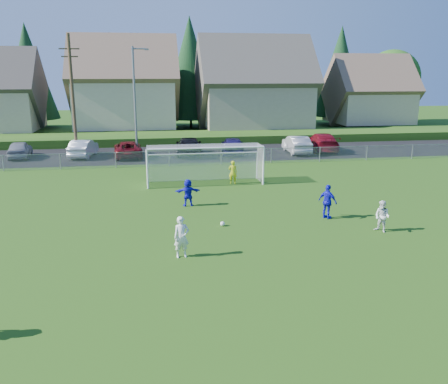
{
  "coord_description": "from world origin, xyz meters",
  "views": [
    {
      "loc": [
        -3.47,
        -13.83,
        7.03
      ],
      "look_at": [
        0.0,
        8.0,
        1.4
      ],
      "focal_mm": 38.0,
      "sensor_mm": 36.0,
      "label": 1
    }
  ],
  "objects_px": {
    "player_white_b": "(382,216)",
    "player_blue_b": "(188,193)",
    "car_d": "(189,146)",
    "car_b": "(83,148)",
    "car_a": "(20,149)",
    "soccer_goal": "(204,158)",
    "car_c": "(128,149)",
    "car_e": "(233,146)",
    "player_blue_a": "(328,202)",
    "car_f": "(297,144)",
    "car_g": "(322,142)",
    "goalkeeper": "(233,172)",
    "player_white_a": "(182,237)",
    "soccer_ball": "(222,224)"
  },
  "relations": [
    {
      "from": "player_blue_b",
      "to": "soccer_goal",
      "type": "xyz_separation_m",
      "value": [
        1.52,
        5.28,
        0.89
      ]
    },
    {
      "from": "car_b",
      "to": "car_e",
      "type": "bearing_deg",
      "value": -176.79
    },
    {
      "from": "car_a",
      "to": "soccer_goal",
      "type": "distance_m",
      "value": 18.42
    },
    {
      "from": "soccer_ball",
      "to": "soccer_goal",
      "type": "xyz_separation_m",
      "value": [
        0.22,
        8.99,
        1.52
      ]
    },
    {
      "from": "player_white_a",
      "to": "goalkeeper",
      "type": "bearing_deg",
      "value": 62.48
    },
    {
      "from": "player_blue_b",
      "to": "car_a",
      "type": "xyz_separation_m",
      "value": [
        -12.71,
        16.94,
        -0.03
      ]
    },
    {
      "from": "car_e",
      "to": "player_blue_a",
      "type": "bearing_deg",
      "value": 100.41
    },
    {
      "from": "player_white_b",
      "to": "player_blue_b",
      "type": "xyz_separation_m",
      "value": [
        -8.26,
        5.64,
        0.02
      ]
    },
    {
      "from": "player_blue_b",
      "to": "car_b",
      "type": "distance_m",
      "value": 18.2
    },
    {
      "from": "player_blue_b",
      "to": "car_c",
      "type": "height_order",
      "value": "player_blue_b"
    },
    {
      "from": "car_d",
      "to": "car_b",
      "type": "bearing_deg",
      "value": -0.16
    },
    {
      "from": "car_a",
      "to": "car_f",
      "type": "bearing_deg",
      "value": 171.01
    },
    {
      "from": "player_white_b",
      "to": "car_g",
      "type": "height_order",
      "value": "car_g"
    },
    {
      "from": "soccer_ball",
      "to": "car_g",
      "type": "xyz_separation_m",
      "value": [
        12.3,
        20.1,
        0.7
      ]
    },
    {
      "from": "car_b",
      "to": "car_d",
      "type": "height_order",
      "value": "car_d"
    },
    {
      "from": "player_blue_b",
      "to": "car_a",
      "type": "distance_m",
      "value": 21.18
    },
    {
      "from": "soccer_ball",
      "to": "player_white_a",
      "type": "xyz_separation_m",
      "value": [
        -2.15,
        -3.53,
        0.71
      ]
    },
    {
      "from": "player_white_b",
      "to": "car_c",
      "type": "height_order",
      "value": "player_white_b"
    },
    {
      "from": "car_a",
      "to": "car_e",
      "type": "distance_m",
      "value": 17.95
    },
    {
      "from": "car_d",
      "to": "car_a",
      "type": "bearing_deg",
      "value": -0.24
    },
    {
      "from": "player_white_b",
      "to": "player_blue_a",
      "type": "height_order",
      "value": "player_blue_a"
    },
    {
      "from": "player_blue_a",
      "to": "player_blue_b",
      "type": "bearing_deg",
      "value": 25.39
    },
    {
      "from": "car_g",
      "to": "soccer_goal",
      "type": "bearing_deg",
      "value": 50.36
    },
    {
      "from": "player_blue_b",
      "to": "car_d",
      "type": "height_order",
      "value": "car_d"
    },
    {
      "from": "car_a",
      "to": "car_e",
      "type": "height_order",
      "value": "car_e"
    },
    {
      "from": "car_f",
      "to": "soccer_goal",
      "type": "bearing_deg",
      "value": 50.15
    },
    {
      "from": "player_blue_b",
      "to": "car_c",
      "type": "relative_size",
      "value": 0.3
    },
    {
      "from": "player_blue_a",
      "to": "goalkeeper",
      "type": "height_order",
      "value": "player_blue_a"
    },
    {
      "from": "car_a",
      "to": "car_g",
      "type": "relative_size",
      "value": 0.74
    },
    {
      "from": "car_d",
      "to": "car_g",
      "type": "relative_size",
      "value": 0.96
    },
    {
      "from": "player_blue_a",
      "to": "car_f",
      "type": "distance_m",
      "value": 19.42
    },
    {
      "from": "player_blue_b",
      "to": "car_c",
      "type": "distance_m",
      "value": 16.3
    },
    {
      "from": "player_blue_b",
      "to": "car_f",
      "type": "bearing_deg",
      "value": -128.35
    },
    {
      "from": "player_white_b",
      "to": "car_e",
      "type": "relative_size",
      "value": 0.31
    },
    {
      "from": "player_white_b",
      "to": "car_c",
      "type": "distance_m",
      "value": 24.63
    },
    {
      "from": "player_blue_a",
      "to": "goalkeeper",
      "type": "xyz_separation_m",
      "value": [
        -3.29,
        8.06,
        -0.1
      ]
    },
    {
      "from": "car_c",
      "to": "goalkeeper",
      "type": "bearing_deg",
      "value": 118.58
    },
    {
      "from": "soccer_ball",
      "to": "player_blue_a",
      "type": "relative_size",
      "value": 0.13
    },
    {
      "from": "player_blue_b",
      "to": "goalkeeper",
      "type": "height_order",
      "value": "goalkeeper"
    },
    {
      "from": "car_e",
      "to": "soccer_goal",
      "type": "height_order",
      "value": "soccer_goal"
    },
    {
      "from": "player_white_b",
      "to": "player_blue_a",
      "type": "relative_size",
      "value": 0.85
    },
    {
      "from": "soccer_ball",
      "to": "car_g",
      "type": "distance_m",
      "value": 23.58
    },
    {
      "from": "car_c",
      "to": "car_e",
      "type": "distance_m",
      "value": 8.94
    },
    {
      "from": "car_d",
      "to": "soccer_goal",
      "type": "relative_size",
      "value": 0.72
    },
    {
      "from": "player_white_b",
      "to": "soccer_goal",
      "type": "xyz_separation_m",
      "value": [
        -6.74,
        10.93,
        0.91
      ]
    },
    {
      "from": "car_d",
      "to": "soccer_goal",
      "type": "bearing_deg",
      "value": 94.07
    },
    {
      "from": "car_b",
      "to": "car_d",
      "type": "xyz_separation_m",
      "value": [
        8.92,
        -0.58,
        0.04
      ]
    },
    {
      "from": "player_blue_a",
      "to": "car_g",
      "type": "distance_m",
      "value": 20.94
    },
    {
      "from": "player_blue_a",
      "to": "player_white_a",
      "type": "bearing_deg",
      "value": 79.99
    },
    {
      "from": "car_a",
      "to": "car_d",
      "type": "bearing_deg",
      "value": 170.52
    }
  ]
}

